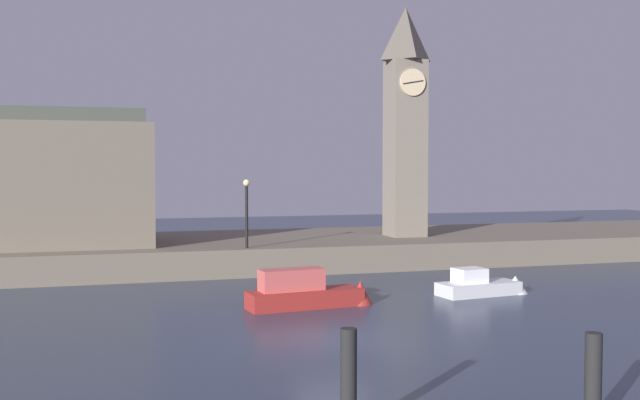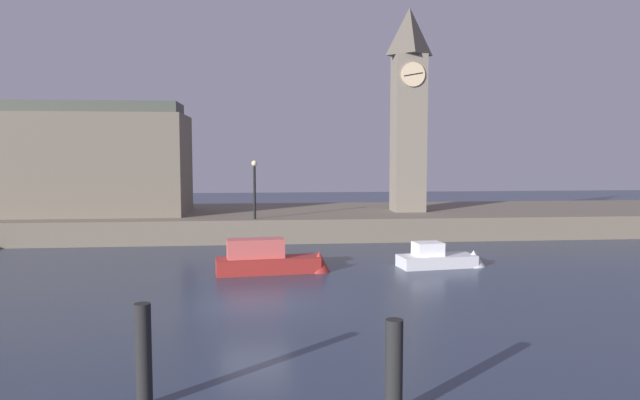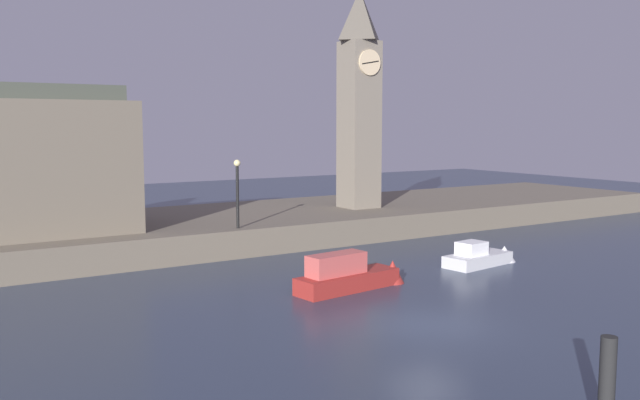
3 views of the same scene
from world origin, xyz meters
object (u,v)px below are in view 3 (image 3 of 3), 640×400
(boat_dinghy_red, at_px, (355,275))
(boat_ferry_white, at_px, (485,257))
(streetlamp, at_px, (237,185))
(clock_tower, at_px, (359,96))
(mooring_post_left, at_px, (607,388))

(boat_dinghy_red, distance_m, boat_ferry_white, 8.43)
(streetlamp, height_order, boat_dinghy_red, streetlamp)
(boat_ferry_white, bearing_deg, boat_dinghy_red, -175.69)
(clock_tower, distance_m, boat_ferry_white, 15.06)
(clock_tower, height_order, boat_dinghy_red, clock_tower)
(boat_dinghy_red, bearing_deg, clock_tower, 53.92)
(mooring_post_left, bearing_deg, clock_tower, 65.03)
(streetlamp, height_order, mooring_post_left, streetlamp)
(clock_tower, relative_size, streetlamp, 3.87)
(clock_tower, xyz_separation_m, streetlamp, (-10.64, -3.93, -5.01))
(clock_tower, bearing_deg, streetlamp, -159.72)
(clock_tower, bearing_deg, boat_dinghy_red, -126.08)
(mooring_post_left, relative_size, boat_dinghy_red, 0.42)
(streetlamp, relative_size, boat_dinghy_red, 0.65)
(streetlamp, distance_m, boat_dinghy_red, 9.76)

